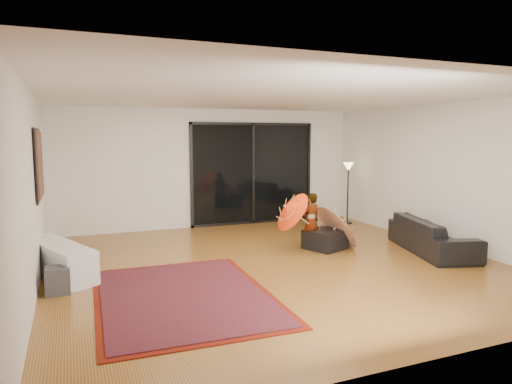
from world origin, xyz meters
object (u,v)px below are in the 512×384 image
media_console (59,259)px  child (311,221)px  sofa (432,235)px  ottoman (325,239)px

media_console → child: bearing=-21.5°
sofa → child: size_ratio=2.01×
media_console → ottoman: bearing=-23.1°
ottoman → child: size_ratio=0.61×
sofa → ottoman: sofa is taller
ottoman → child: (-0.23, 0.12, 0.34)m
media_console → ottoman: size_ratio=2.82×
media_console → sofa: (6.20, -0.99, 0.06)m
child → media_console: bearing=-9.8°
ottoman → media_console: bearing=179.0°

